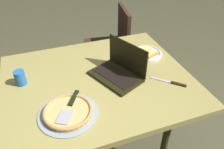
% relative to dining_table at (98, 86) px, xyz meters
% --- Properties ---
extents(ground_plane, '(12.00, 12.00, 0.00)m').
position_rel_dining_table_xyz_m(ground_plane, '(0.00, 0.00, -0.69)').
color(ground_plane, brown).
extents(dining_table, '(1.26, 1.04, 0.75)m').
position_rel_dining_table_xyz_m(dining_table, '(0.00, 0.00, 0.00)').
color(dining_table, '#A5944F').
rests_on(dining_table, ground_plane).
extents(laptop, '(0.35, 0.41, 0.23)m').
position_rel_dining_table_xyz_m(laptop, '(-0.15, 0.01, 0.11)').
color(laptop, black).
rests_on(laptop, dining_table).
extents(pizza_plate, '(0.24, 0.24, 0.04)m').
position_rel_dining_table_xyz_m(pizza_plate, '(-0.46, -0.16, 0.07)').
color(pizza_plate, white).
rests_on(pizza_plate, dining_table).
extents(pizza_tray, '(0.34, 0.34, 0.04)m').
position_rel_dining_table_xyz_m(pizza_tray, '(0.25, 0.26, 0.08)').
color(pizza_tray, '#959FA5').
rests_on(pizza_tray, dining_table).
extents(table_knife, '(0.19, 0.18, 0.01)m').
position_rel_dining_table_xyz_m(table_knife, '(-0.45, 0.21, 0.06)').
color(table_knife, '#B5B1C8').
rests_on(table_knife, dining_table).
extents(drink_cup, '(0.07, 0.07, 0.10)m').
position_rel_dining_table_xyz_m(drink_cup, '(0.49, -0.12, 0.11)').
color(drink_cup, blue).
rests_on(drink_cup, dining_table).
extents(chair_near, '(0.50, 0.50, 0.87)m').
position_rel_dining_table_xyz_m(chair_near, '(-0.43, -0.88, -0.19)').
color(chair_near, '#3C231C').
rests_on(chair_near, ground_plane).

